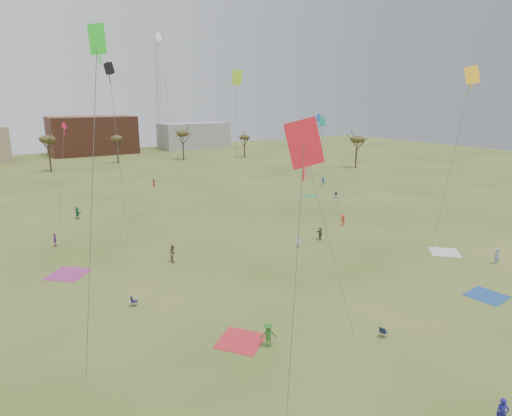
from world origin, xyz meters
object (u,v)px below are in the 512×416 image
flyer_near_center (268,335)px  radio_tower (159,94)px  flyer_near_right (502,414)px  camp_chair_right (335,196)px  camp_chair_left (134,303)px  camp_chair_center (383,334)px

flyer_near_center → radio_tower: (39.45, 129.61, 18.28)m
flyer_near_right → camp_chair_right: size_ratio=2.05×
camp_chair_left → camp_chair_center: bearing=-107.2°
flyer_near_center → radio_tower: radio_tower is taller
camp_chair_left → camp_chair_center: same height
camp_chair_center → flyer_near_center: bearing=50.3°
camp_chair_right → radio_tower: 97.61m
flyer_near_right → camp_chair_center: flyer_near_right is taller
flyer_near_center → camp_chair_right: bearing=-117.6°
flyer_near_center → camp_chair_center: 8.84m
camp_chair_left → radio_tower: radio_tower is taller
flyer_near_center → camp_chair_right: (37.56, 33.88, -0.67)m
flyer_near_center → radio_tower: size_ratio=0.05×
camp_chair_center → camp_chair_right: same height
flyer_near_right → camp_chair_center: 9.93m
flyer_near_center → radio_tower: bearing=-86.5°
camp_chair_left → radio_tower: bearing=7.8°
flyer_near_right → radio_tower: 147.93m
camp_chair_left → camp_chair_right: 49.37m
camp_chair_center → camp_chair_right: 47.74m
flyer_near_right → camp_chair_left: bearing=160.8°
camp_chair_right → radio_tower: size_ratio=0.02×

